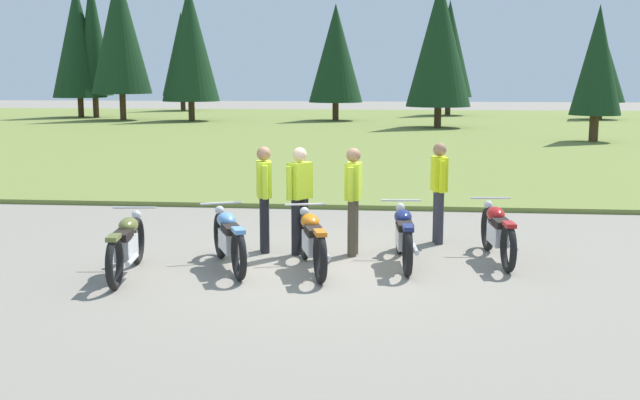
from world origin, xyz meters
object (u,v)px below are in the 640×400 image
at_px(motorcycle_red, 498,232).
at_px(rider_near_row_end, 439,187).
at_px(rider_with_back_turned, 264,193).
at_px(motorcycle_orange, 312,240).
at_px(rider_checking_bike, 300,194).
at_px(motorcycle_olive, 127,245).
at_px(motorcycle_navy, 404,235).
at_px(rider_in_hivis_vest, 353,195).
at_px(motorcycle_sky_blue, 229,238).

distance_m(motorcycle_red, rider_near_row_end, 1.51).
relative_size(rider_with_back_turned, rider_near_row_end, 1.00).
bearing_deg(motorcycle_red, motorcycle_orange, -162.28).
xyz_separation_m(motorcycle_orange, motorcycle_red, (2.71, 0.87, 0.00)).
relative_size(rider_checking_bike, rider_near_row_end, 1.00).
relative_size(motorcycle_olive, rider_near_row_end, 1.26).
height_order(motorcycle_orange, rider_with_back_turned, rider_with_back_turned).
height_order(motorcycle_navy, rider_in_hivis_vest, rider_in_hivis_vest).
bearing_deg(motorcycle_navy, rider_checking_bike, 162.95).
xyz_separation_m(rider_with_back_turned, rider_near_row_end, (2.75, 0.93, 0.00)).
distance_m(rider_checking_bike, rider_in_hivis_vest, 0.82).
height_order(motorcycle_sky_blue, motorcycle_red, same).
distance_m(rider_checking_bike, rider_near_row_end, 2.41).
distance_m(motorcycle_sky_blue, rider_with_back_turned, 1.24).
relative_size(motorcycle_orange, rider_near_row_end, 1.23).
bearing_deg(motorcycle_sky_blue, rider_in_hivis_vest, 29.78).
height_order(motorcycle_sky_blue, motorcycle_orange, same).
height_order(motorcycle_red, rider_in_hivis_vest, rider_in_hivis_vest).
bearing_deg(motorcycle_orange, rider_in_hivis_vest, 62.19).
distance_m(motorcycle_orange, rider_with_back_turned, 1.49).
bearing_deg(motorcycle_navy, motorcycle_sky_blue, -168.95).
bearing_deg(rider_with_back_turned, motorcycle_sky_blue, -107.17).
xyz_separation_m(motorcycle_red, rider_near_row_end, (-0.83, 1.15, 0.51)).
relative_size(motorcycle_sky_blue, rider_in_hivis_vest, 1.18).
height_order(motorcycle_orange, motorcycle_red, same).
bearing_deg(rider_with_back_turned, rider_checking_bike, -9.78).
height_order(motorcycle_red, rider_with_back_turned, rider_with_back_turned).
xyz_separation_m(motorcycle_sky_blue, motorcycle_navy, (2.51, 0.49, 0.00)).
distance_m(motorcycle_olive, motorcycle_navy, 3.98).
relative_size(motorcycle_sky_blue, rider_checking_bike, 1.18).
bearing_deg(motorcycle_sky_blue, rider_near_row_end, 33.02).
bearing_deg(rider_in_hivis_vest, motorcycle_navy, -32.84).
bearing_deg(rider_checking_bike, rider_near_row_end, 25.21).
bearing_deg(motorcycle_orange, motorcycle_olive, -167.54).
height_order(motorcycle_sky_blue, rider_near_row_end, rider_near_row_end).
relative_size(rider_checking_bike, rider_with_back_turned, 1.00).
distance_m(motorcycle_sky_blue, rider_in_hivis_vest, 2.06).
relative_size(motorcycle_olive, rider_checking_bike, 1.26).
bearing_deg(motorcycle_red, motorcycle_sky_blue, -167.64).
height_order(motorcycle_sky_blue, rider_checking_bike, rider_checking_bike).
height_order(motorcycle_navy, rider_checking_bike, rider_checking_bike).
relative_size(motorcycle_red, rider_checking_bike, 1.26).
xyz_separation_m(rider_checking_bike, rider_near_row_end, (2.18, 1.03, 0.00)).
bearing_deg(rider_checking_bike, rider_in_hivis_vest, 0.74).
bearing_deg(motorcycle_orange, motorcycle_sky_blue, 179.66).
xyz_separation_m(motorcycle_sky_blue, motorcycle_orange, (1.21, -0.01, 0.00)).
bearing_deg(rider_with_back_turned, motorcycle_red, -3.55).
bearing_deg(motorcycle_red, motorcycle_navy, -165.32).
height_order(motorcycle_sky_blue, rider_with_back_turned, rider_with_back_turned).
bearing_deg(rider_with_back_turned, rider_near_row_end, 18.59).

